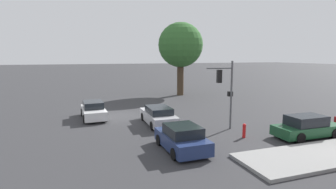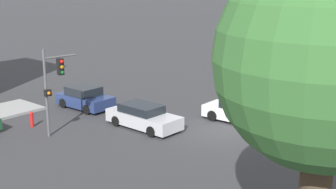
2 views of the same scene
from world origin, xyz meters
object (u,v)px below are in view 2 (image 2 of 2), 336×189
Objects in this scene: crossing_car_2 at (143,117)px; crossing_car_1 at (85,98)px; street_tree at (326,63)px; crossing_car_0 at (239,111)px; fire_hydrant at (32,119)px; traffic_signal at (54,80)px.

crossing_car_1 is at bearing 176.40° from crossing_car_2.
street_tree reaches higher than crossing_car_0.
crossing_car_0 is 10.16m from crossing_car_1.
crossing_car_2 is at bearing 49.17° from crossing_car_0.
street_tree reaches higher than fire_hydrant.
traffic_signal reaches higher than crossing_car_0.
crossing_car_1 is 0.84× the size of crossing_car_2.
fire_hydrant is at bearing 42.91° from crossing_car_0.
fire_hydrant is (8.51, 8.69, -0.18)m from crossing_car_0.
traffic_signal is 1.24× the size of crossing_car_1.
crossing_car_0 is at bearing 60.92° from traffic_signal.
street_tree is at bearing 127.35° from crossing_car_0.
crossing_car_0 is at bearing 22.52° from crossing_car_1.
fire_hydrant is at bearing -81.65° from crossing_car_1.
crossing_car_1 is at bearing 131.16° from traffic_signal.
street_tree reaches higher than crossing_car_1.
traffic_signal is 3.43m from fire_hydrant.
traffic_signal is 5.47m from crossing_car_2.
street_tree reaches higher than traffic_signal.
crossing_car_0 is at bearing -49.96° from street_tree.
traffic_signal is at bearing -57.58° from crossing_car_1.
crossing_car_2 is at bearing 62.89° from traffic_signal.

